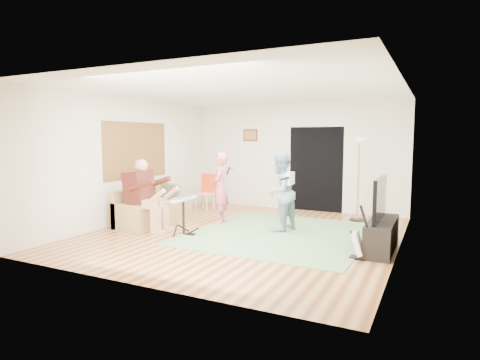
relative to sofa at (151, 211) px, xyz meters
The scene contains 19 objects.
floor 2.30m from the sofa, ahead, with size 6.00×6.00×0.00m, color brown.
walls 2.54m from the sofa, ahead, with size 5.50×6.00×2.70m, color beige, non-canonical shape.
ceiling 3.35m from the sofa, ahead, with size 6.00×6.00×0.00m, color white.
window_blinds 1.38m from the sofa, 167.25° to the left, with size 2.05×2.05×0.00m, color brown.
doorway 4.13m from the sofa, 45.62° to the left, with size 2.10×2.10×0.00m, color black.
picture_frame 3.49m from the sofa, 70.36° to the left, with size 0.42×0.03×0.32m, color #3F2314.
area_rug 2.92m from the sofa, ahead, with size 3.23×3.46×0.02m, color #5D804E.
sofa is the anchor object (origin of this frame).
drummer 0.83m from the sofa, 57.24° to the right, with size 0.92×0.51×1.41m.
drum_kit 1.44m from the sofa, 26.87° to the right, with size 0.40×0.72×0.74m.
singer 1.59m from the sofa, 23.17° to the left, with size 0.55×0.36×1.52m, color #D45C71.
microphone 1.91m from the sofa, 20.50° to the left, with size 0.06×0.06×0.24m, color black, non-canonical shape.
guitarist 2.89m from the sofa, ahead, with size 0.75×0.59×1.55m, color #7496AA.
guitar_held 3.15m from the sofa, ahead, with size 0.12×0.60×0.26m, color white, non-canonical shape.
guitar_spare 4.59m from the sofa, ahead, with size 0.30×0.27×0.83m.
torchiere_lamp 4.65m from the sofa, 28.29° to the left, with size 0.33×0.33×1.84m.
dining_chair 1.86m from the sofa, 81.80° to the left, with size 0.40×0.42×0.91m.
tv_cabinet 4.78m from the sofa, ahead, with size 0.40×1.40×0.50m, color black.
television 4.77m from the sofa, ahead, with size 0.06×1.19×0.70m, color black.
Camera 1 is at (3.26, -6.76, 1.83)m, focal length 30.00 mm.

